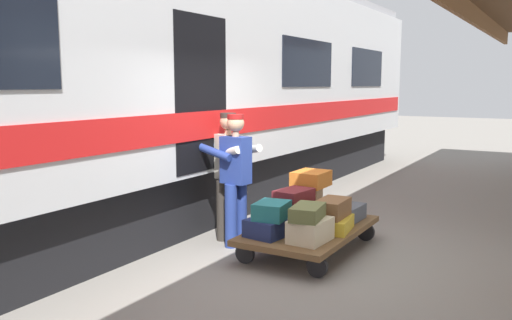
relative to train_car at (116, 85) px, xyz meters
name	(u,v)px	position (x,y,z in m)	size (l,w,h in m)	color
ground_plane	(322,262)	(-3.20, 0.00, -2.06)	(60.00, 60.00, 0.00)	gray
train_car	(116,85)	(0.00, 0.00, 0.00)	(3.02, 18.51, 4.00)	silver
luggage_cart	(310,231)	(-2.89, -0.32, -1.80)	(1.16, 2.00, 0.31)	brown
suitcase_yellow_case	(329,223)	(-3.15, -0.32, -1.67)	(0.51, 0.56, 0.17)	gold
suitcase_gray_aluminum	(291,216)	(-2.64, -0.32, -1.64)	(0.50, 0.57, 0.22)	#9EA0A5
suitcase_burgundy_valise	(309,209)	(-2.64, -0.87, -1.67)	(0.49, 0.61, 0.16)	maroon
suitcase_navy_fabric	(270,226)	(-2.64, 0.23, -1.65)	(0.42, 0.56, 0.21)	navy
suitcase_cream_canvas	(310,230)	(-3.15, 0.23, -1.62)	(0.37, 0.51, 0.26)	beige
suitcase_slate_roller	(345,213)	(-3.15, -0.87, -1.65)	(0.37, 0.59, 0.20)	#4C515B
suitcase_teal_softside	(272,210)	(-2.67, 0.26, -1.45)	(0.35, 0.44, 0.20)	#1E666B
suitcase_tan_vintage	(307,195)	(-2.60, -0.87, -1.47)	(0.34, 0.49, 0.23)	tan
suitcase_olive_duffel	(308,212)	(-3.13, 0.26, -1.41)	(0.31, 0.51, 0.16)	brown
suitcase_brown_leather	(333,208)	(-3.18, -0.34, -1.48)	(0.31, 0.51, 0.22)	brown
suitcase_maroon_trunk	(294,199)	(-2.67, -0.33, -1.41)	(0.33, 0.50, 0.23)	maroon
suitcase_orange_carryall	(311,179)	(-2.64, -0.90, -1.25)	(0.41, 0.51, 0.21)	#CC6B23
porter_in_overalls	(235,175)	(-1.94, -0.07, -1.14)	(0.70, 0.48, 1.70)	navy
porter_by_door	(229,172)	(-1.74, -0.25, -1.14)	(0.74, 0.60, 1.70)	#332D28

